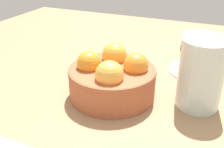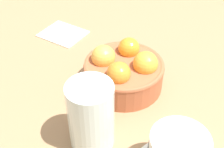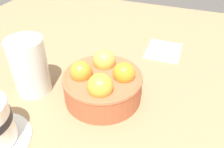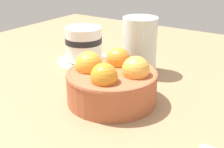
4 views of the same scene
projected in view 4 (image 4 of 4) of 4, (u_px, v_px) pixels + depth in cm
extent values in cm
cube|color=#997551|center=(112.00, 109.00, 53.21)|extent=(113.64, 113.87, 3.19)
cylinder|color=#AD5938|center=(112.00, 87.00, 51.55)|extent=(15.54, 15.54, 5.50)
torus|color=#AD5938|center=(112.00, 74.00, 50.65)|extent=(15.74, 15.74, 1.00)
sphere|color=#F5AC45|center=(136.00, 70.00, 49.08)|extent=(4.68, 4.68, 4.68)
sphere|color=orange|center=(118.00, 59.00, 53.85)|extent=(4.40, 4.40, 4.40)
sphere|color=gold|center=(89.00, 65.00, 51.27)|extent=(4.76, 4.76, 4.76)
sphere|color=orange|center=(104.00, 76.00, 46.50)|extent=(4.37, 4.37, 4.37)
cylinder|color=white|center=(84.00, 60.00, 71.36)|extent=(12.81, 12.81, 0.60)
cylinder|color=white|center=(84.00, 43.00, 69.78)|extent=(8.49, 8.49, 7.68)
cylinder|color=black|center=(84.00, 40.00, 69.46)|extent=(8.65, 8.65, 1.38)
cylinder|color=silver|center=(140.00, 45.00, 63.09)|extent=(7.35, 7.35, 11.97)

